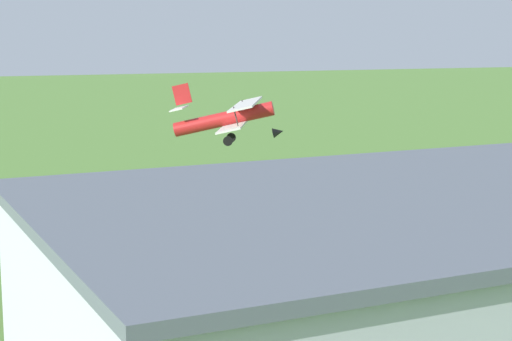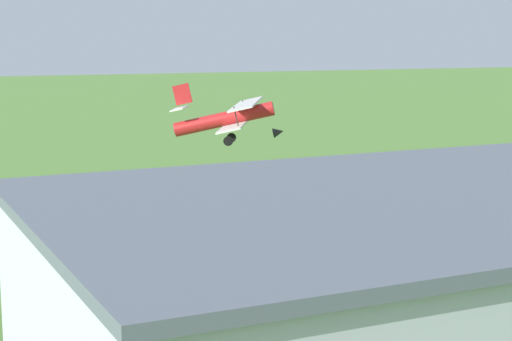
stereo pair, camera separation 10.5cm
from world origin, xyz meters
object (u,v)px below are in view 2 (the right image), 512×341
at_px(person_at_fence_line, 162,262).
at_px(person_watching_takeoff, 414,236).
at_px(biplane, 230,118).
at_px(car_red, 58,292).
at_px(hangar, 455,291).
at_px(person_crossing_taxiway, 220,258).
at_px(person_near_hangar_door, 132,288).

height_order(person_at_fence_line, person_watching_takeoff, person_at_fence_line).
xyz_separation_m(biplane, car_red, (14.45, 16.95, -5.41)).
xyz_separation_m(hangar, biplane, (-3.89, -30.23, 2.81)).
xyz_separation_m(hangar, car_red, (10.56, -13.28, -2.59)).
bearing_deg(person_at_fence_line, hangar, 107.04).
relative_size(person_at_fence_line, person_crossing_taxiway, 0.94).
bearing_deg(person_watching_takeoff, person_at_fence_line, -0.62).
bearing_deg(person_watching_takeoff, car_red, 8.51).
xyz_separation_m(biplane, person_at_fence_line, (8.91, 13.83, -5.44)).
relative_size(hangar, biplane, 3.21).
bearing_deg(person_crossing_taxiway, biplane, -113.14).
xyz_separation_m(person_watching_takeoff, person_crossing_taxiway, (11.48, 0.39, 0.09)).
relative_size(hangar, person_near_hangar_door, 17.95).
height_order(biplane, person_crossing_taxiway, biplane).
height_order(person_near_hangar_door, person_crossing_taxiway, person_crossing_taxiway).
xyz_separation_m(hangar, person_near_hangar_door, (7.46, -12.91, -2.68)).
height_order(hangar, car_red, hangar).
height_order(car_red, person_crossing_taxiway, person_crossing_taxiway).
distance_m(person_at_fence_line, person_crossing_taxiway, 2.82).
height_order(hangar, person_crossing_taxiway, hangar).
xyz_separation_m(biplane, person_crossing_taxiway, (6.14, 14.37, -5.38)).
height_order(car_red, person_near_hangar_door, car_red).
height_order(car_red, person_at_fence_line, person_at_fence_line).
xyz_separation_m(hangar, person_crossing_taxiway, (2.26, -15.85, -2.57)).
bearing_deg(car_red, hangar, 128.49).
xyz_separation_m(biplane, person_near_hangar_door, (11.34, 17.32, -5.49)).
distance_m(car_red, person_watching_takeoff, 20.00).
bearing_deg(car_red, person_crossing_taxiway, -162.80).
height_order(biplane, person_at_fence_line, biplane).
relative_size(person_at_fence_line, person_near_hangar_door, 1.06).
bearing_deg(person_watching_takeoff, person_near_hangar_door, 11.29).
bearing_deg(person_at_fence_line, biplane, -122.80).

